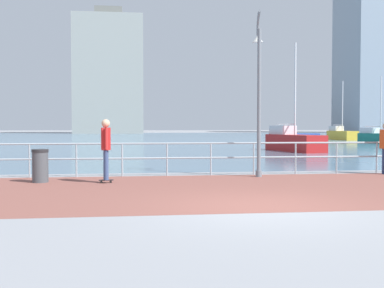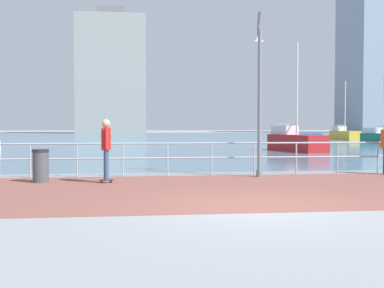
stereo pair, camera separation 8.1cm
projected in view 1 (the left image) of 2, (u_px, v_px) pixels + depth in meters
ground at (158, 141)px, 48.94m from camera, size 220.00×220.00×0.00m
brick_paving at (232, 189)px, 11.95m from camera, size 28.00×6.59×0.01m
harbor_water at (153, 138)px, 59.85m from camera, size 180.00×88.00×0.00m
waterfront_railing at (211, 153)px, 15.19m from camera, size 25.25×0.06×1.06m
lamppost at (259, 85)px, 14.85m from camera, size 0.37×0.81×5.15m
skateboarder at (106, 145)px, 13.16m from camera, size 0.41×0.56×1.77m
trash_bin at (40, 166)px, 13.31m from camera, size 0.46×0.46×0.93m
sailboat_yellow at (293, 137)px, 41.04m from camera, size 4.39×1.98×5.95m
sailboat_ivory at (293, 141)px, 29.62m from camera, size 2.52×4.97×6.68m
sailboat_red at (379, 137)px, 41.95m from camera, size 2.46×4.40×5.91m
sailboat_teal at (341, 134)px, 52.93m from camera, size 1.73×4.70×6.49m
tower_beige at (109, 75)px, 96.31m from camera, size 13.51×11.63×25.12m
tower_brick at (368, 56)px, 106.13m from camera, size 10.66×14.31×36.00m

